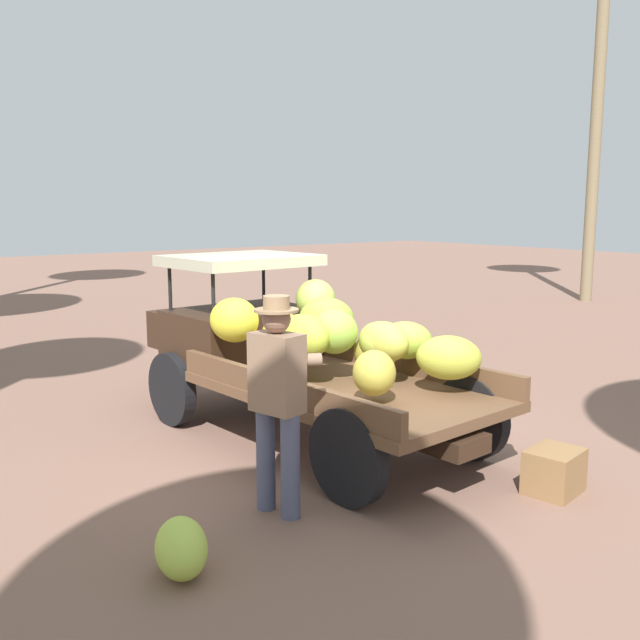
% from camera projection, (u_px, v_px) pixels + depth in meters
% --- Properties ---
extents(ground_plane, '(60.00, 60.00, 0.00)m').
position_uv_depth(ground_plane, '(335.00, 448.00, 7.01)').
color(ground_plane, '#7D5A4B').
extents(truck, '(4.55, 2.06, 1.84)m').
position_uv_depth(truck, '(291.00, 347.00, 7.38)').
color(truck, '#352216').
rests_on(truck, ground).
extents(farmer, '(0.53, 0.49, 1.72)m').
position_uv_depth(farmer, '(278.00, 392.00, 5.39)').
color(farmer, '#515774').
rests_on(farmer, ground).
extents(wooden_crate, '(0.47, 0.53, 0.37)m').
position_uv_depth(wooden_crate, '(554.00, 471.00, 5.90)').
color(wooden_crate, olive).
rests_on(wooden_crate, ground).
extents(loose_banana_bunch, '(0.63, 0.51, 0.39)m').
position_uv_depth(loose_banana_bunch, '(181.00, 548.00, 4.58)').
color(loose_banana_bunch, '#B1D049').
rests_on(loose_banana_bunch, ground).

